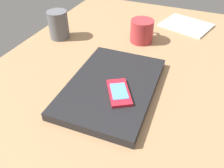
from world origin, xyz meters
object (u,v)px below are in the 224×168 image
object	(u,v)px
notepad	(186,25)
laptop_closed	(112,86)
cell_phone_on_laptop	(119,92)
pen_cup	(58,25)
coffee_mug	(141,31)

from	to	relation	value
notepad	laptop_closed	bearing A→B (deg)	-176.80
laptop_closed	notepad	size ratio (longest dim) A/B	1.81
cell_phone_on_laptop	pen_cup	xyz separation A→B (cm)	(24.19, 33.49, 2.33)
laptop_closed	notepad	xyz separation A→B (cm)	(49.66, -12.66, -0.76)
notepad	coffee_mug	size ratio (longest dim) A/B	1.63
cell_phone_on_laptop	notepad	xyz separation A→B (cm)	(52.95, -9.35, -2.36)
laptop_closed	pen_cup	xyz separation A→B (cm)	(20.90, 30.17, 3.94)
laptop_closed	pen_cup	size ratio (longest dim) A/B	3.27
laptop_closed	notepad	distance (cm)	51.25
notepad	pen_cup	size ratio (longest dim) A/B	1.81
laptop_closed	cell_phone_on_laptop	bearing A→B (deg)	-136.40
pen_cup	notepad	bearing A→B (deg)	-56.12
laptop_closed	coffee_mug	size ratio (longest dim) A/B	2.94
cell_phone_on_laptop	coffee_mug	xyz separation A→B (cm)	(33.50, 4.60, 1.29)
cell_phone_on_laptop	notepad	size ratio (longest dim) A/B	0.62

